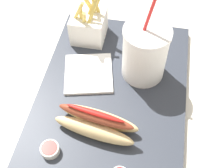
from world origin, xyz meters
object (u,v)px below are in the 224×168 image
(ketchup_cup_3, at_px, (137,42))
(napkin_stack, at_px, (89,73))
(fries_basket, at_px, (89,25))
(hot_dog_1, at_px, (96,123))
(soda_cup, at_px, (145,53))
(ketchup_cup_1, at_px, (50,149))

(ketchup_cup_3, bearing_deg, napkin_stack, 139.23)
(fries_basket, distance_m, hot_dog_1, 0.27)
(fries_basket, xyz_separation_m, ketchup_cup_3, (-0.01, -0.12, -0.03))
(napkin_stack, bearing_deg, fries_basket, 11.74)
(fries_basket, xyz_separation_m, hot_dog_1, (-0.26, -0.07, -0.01))
(ketchup_cup_3, relative_size, napkin_stack, 0.30)
(soda_cup, distance_m, fries_basket, 0.18)
(soda_cup, relative_size, fries_basket, 1.41)
(soda_cup, distance_m, napkin_stack, 0.14)
(hot_dog_1, xyz_separation_m, ketchup_cup_3, (0.25, -0.05, -0.01))
(ketchup_cup_3, bearing_deg, ketchup_cup_1, 157.69)
(soda_cup, distance_m, ketchup_cup_1, 0.28)
(fries_basket, bearing_deg, ketchup_cup_3, -93.64)
(ketchup_cup_3, bearing_deg, soda_cup, -164.41)
(ketchup_cup_1, height_order, napkin_stack, ketchup_cup_1)
(fries_basket, height_order, ketchup_cup_3, fries_basket)
(soda_cup, relative_size, hot_dog_1, 1.23)
(soda_cup, height_order, ketchup_cup_1, soda_cup)
(ketchup_cup_1, relative_size, napkin_stack, 0.32)
(ketchup_cup_1, bearing_deg, ketchup_cup_3, -22.31)
(fries_basket, relative_size, napkin_stack, 1.32)
(hot_dog_1, relative_size, napkin_stack, 1.52)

